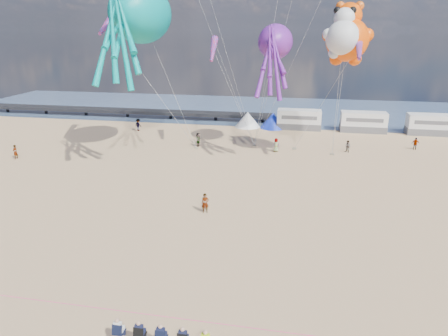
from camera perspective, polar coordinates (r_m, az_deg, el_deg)
ground at (r=26.76m, az=-3.65°, el=-13.89°), size 120.00×120.00×0.00m
water at (r=78.28m, az=6.26°, el=8.29°), size 120.00×120.00×0.00m
pier at (r=75.09m, az=-16.48°, el=7.93°), size 60.00×3.00×0.50m
motorhome_0 at (r=63.07m, az=10.66°, el=6.83°), size 6.60×2.50×3.00m
motorhome_1 at (r=63.83m, az=19.26°, el=6.24°), size 6.60×2.50×3.00m
motorhome_2 at (r=65.95m, az=27.46°, el=5.54°), size 6.60×2.50×3.00m
tent_white at (r=63.61m, az=3.38°, el=6.95°), size 4.00×4.00×2.40m
tent_blue at (r=63.25m, az=7.00°, el=6.77°), size 4.00×4.00×2.40m
spectator_row at (r=21.12m, az=-8.89°, el=-22.35°), size 6.10×0.90×1.30m
rope_line at (r=22.88m, az=-6.89°, el=-20.51°), size 34.00×0.03×0.03m
standing_person at (r=33.56m, az=-2.71°, el=-5.03°), size 0.69×0.53×1.69m
beachgoer_0 at (r=50.68m, az=7.44°, el=3.28°), size 0.75×0.63×1.74m
beachgoer_1 at (r=52.33m, az=17.26°, el=2.94°), size 0.88×0.84×1.52m
beachgoer_2 at (r=62.34m, az=-12.15°, el=6.05°), size 1.12×1.02×1.86m
beachgoer_3 at (r=56.71m, az=25.68°, el=3.15°), size 1.11×0.74×1.59m
beachgoer_4 at (r=52.80m, az=-3.69°, el=4.08°), size 0.48×1.07×1.80m
beachgoer_5 at (r=53.56m, az=-27.67°, el=2.05°), size 0.55×1.59×1.70m
sandbag_a at (r=51.79m, az=-3.99°, el=2.86°), size 0.50×0.35×0.22m
sandbag_b at (r=52.59m, az=4.30°, el=3.11°), size 0.50×0.35×0.22m
sandbag_c at (r=50.83m, az=15.17°, el=1.92°), size 0.50×0.35×0.22m
sandbag_d at (r=52.21m, az=10.01°, el=2.75°), size 0.50×0.35×0.22m
sandbag_e at (r=52.63m, az=4.38°, el=3.12°), size 0.50×0.35×0.22m
kite_octopus_teal at (r=48.29m, az=-11.81°, el=20.80°), size 8.62×12.47×13.11m
kite_octopus_purple at (r=49.43m, az=7.34°, el=17.44°), size 6.47×9.86×10.41m
kite_panda at (r=44.88m, az=16.63°, el=17.38°), size 4.82×4.60×6.08m
kite_teddy_orange at (r=45.90m, az=17.20°, el=17.08°), size 5.75×5.45×7.63m
windsock_left at (r=52.31m, az=-16.37°, el=19.06°), size 1.91×6.05×5.96m
windsock_mid at (r=44.25m, az=18.76°, el=16.47°), size 1.48×6.29×6.23m
windsock_right at (r=49.36m, az=-1.56°, el=16.58°), size 1.45×5.05×4.98m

